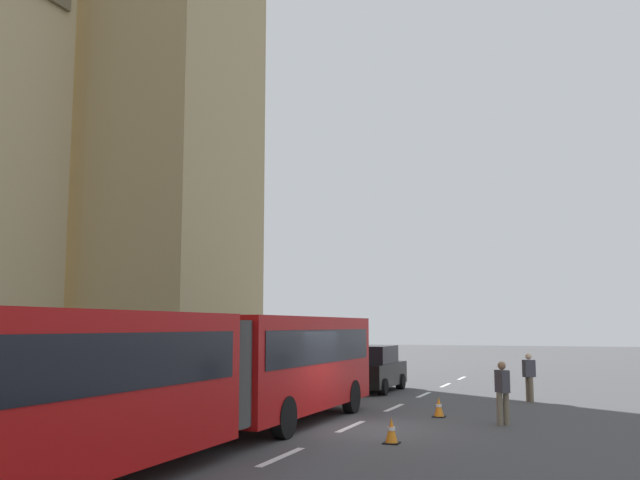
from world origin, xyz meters
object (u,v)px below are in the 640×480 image
Objects in this scene: sedan_lead at (373,369)px; pedestrian_by_kerb at (529,375)px; articulated_bus at (197,368)px; traffic_cone_west at (391,431)px; pedestrian_near_cones at (502,391)px; traffic_cone_middle at (439,407)px.

sedan_lead is 6.52m from pedestrian_by_kerb.
articulated_bus is 30.64× the size of traffic_cone_west.
articulated_bus is 10.52× the size of pedestrian_by_kerb.
sedan_lead reaches higher than pedestrian_near_cones.
sedan_lead is 12.70m from traffic_cone_west.
pedestrian_near_cones is at bearing -117.98° from traffic_cone_middle.
sedan_lead reaches higher than traffic_cone_middle.
traffic_cone_west is at bearing -57.36° from articulated_bus.
traffic_cone_middle is (7.36, -3.82, -1.46)m from articulated_bus.
traffic_cone_west is 1.00× the size of traffic_cone_middle.
sedan_lead reaches higher than pedestrian_by_kerb.
traffic_cone_west is 4.52m from pedestrian_near_cones.
articulated_bus is 30.64× the size of traffic_cone_middle.
pedestrian_near_cones is 1.00× the size of pedestrian_by_kerb.
pedestrian_by_kerb is (5.26, -2.21, 0.63)m from traffic_cone_middle.
pedestrian_by_kerb is (6.29, -0.27, 0.00)m from pedestrian_near_cones.
traffic_cone_middle is (5.00, -0.13, 0.00)m from traffic_cone_west.
articulated_bus is 4.04× the size of sedan_lead.
articulated_bus is at bearing 152.61° from traffic_cone_middle.
articulated_bus is 8.42m from traffic_cone_middle.
pedestrian_near_cones reaches higher than traffic_cone_west.
sedan_lead is 8.17m from traffic_cone_middle.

